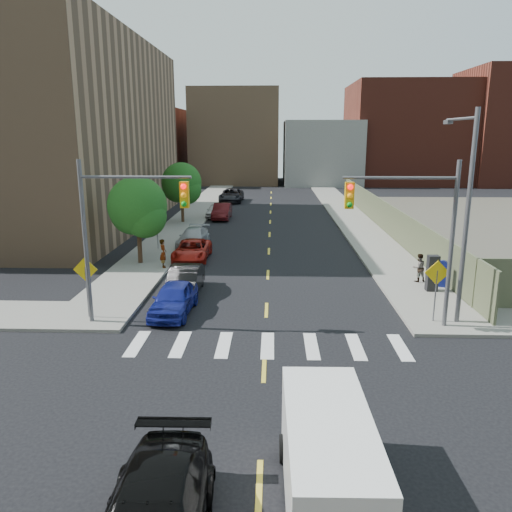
# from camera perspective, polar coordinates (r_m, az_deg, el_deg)

# --- Properties ---
(ground) EXTENTS (160.00, 160.00, 0.00)m
(ground) POSITION_cam_1_polar(r_m,az_deg,el_deg) (16.06, 0.79, -16.00)
(ground) COLOR black
(ground) RESTS_ON ground
(sidewalk_nw) EXTENTS (3.50, 73.00, 0.15)m
(sidewalk_nw) POSITION_cam_1_polar(r_m,az_deg,el_deg) (56.57, -6.22, 5.67)
(sidewalk_nw) COLOR gray
(sidewalk_nw) RESTS_ON ground
(sidewalk_ne) EXTENTS (3.50, 73.00, 0.15)m
(sidewalk_ne) POSITION_cam_1_polar(r_m,az_deg,el_deg) (56.50, 9.61, 5.54)
(sidewalk_ne) COLOR gray
(sidewalk_ne) RESTS_ON ground
(fence_north) EXTENTS (0.12, 44.00, 2.50)m
(fence_north) POSITION_cam_1_polar(r_m,az_deg,el_deg) (43.49, 14.38, 4.45)
(fence_north) COLOR #606547
(fence_north) RESTS_ON ground
(building_nw) EXTENTS (22.00, 30.00, 16.00)m
(building_nw) POSITION_cam_1_polar(r_m,az_deg,el_deg) (49.26, -25.55, 12.50)
(building_nw) COLOR #8C6B4C
(building_nw) RESTS_ON ground
(bg_bldg_west) EXTENTS (14.00, 18.00, 12.00)m
(bg_bldg_west) POSITION_cam_1_polar(r_m,az_deg,el_deg) (86.86, -13.18, 12.12)
(bg_bldg_west) COLOR #592319
(bg_bldg_west) RESTS_ON ground
(bg_bldg_midwest) EXTENTS (14.00, 16.00, 15.00)m
(bg_bldg_midwest) POSITION_cam_1_polar(r_m,az_deg,el_deg) (86.17, -2.26, 13.45)
(bg_bldg_midwest) COLOR #8C6B4C
(bg_bldg_midwest) RESTS_ON ground
(bg_bldg_center) EXTENTS (12.00, 16.00, 10.00)m
(bg_bldg_center) POSITION_cam_1_polar(r_m,az_deg,el_deg) (84.35, 7.39, 11.64)
(bg_bldg_center) COLOR gray
(bg_bldg_center) RESTS_ON ground
(bg_bldg_east) EXTENTS (18.00, 18.00, 16.00)m
(bg_bldg_east) POSITION_cam_1_polar(r_m,az_deg,el_deg) (88.64, 16.62, 13.24)
(bg_bldg_east) COLOR #592319
(bg_bldg_east) RESTS_ON ground
(bg_bldg_fareast) EXTENTS (14.00, 16.00, 18.00)m
(bg_bldg_fareast) POSITION_cam_1_polar(r_m,az_deg,el_deg) (92.03, 26.92, 12.97)
(bg_bldg_fareast) COLOR #592319
(bg_bldg_fareast) RESTS_ON ground
(signal_nw) EXTENTS (4.59, 0.30, 7.00)m
(signal_nw) POSITION_cam_1_polar(r_m,az_deg,el_deg) (21.18, -15.26, 3.92)
(signal_nw) COLOR #59595E
(signal_nw) RESTS_ON ground
(signal_ne) EXTENTS (4.59, 0.30, 7.00)m
(signal_ne) POSITION_cam_1_polar(r_m,az_deg,el_deg) (21.03, 17.76, 3.68)
(signal_ne) COLOR #59595E
(signal_ne) RESTS_ON ground
(streetlight_ne) EXTENTS (0.25, 3.70, 9.00)m
(streetlight_ne) POSITION_cam_1_polar(r_m,az_deg,el_deg) (22.47, 22.75, 5.66)
(streetlight_ne) COLOR #59595E
(streetlight_ne) RESTS_ON ground
(warn_sign_nw) EXTENTS (1.06, 0.06, 2.83)m
(warn_sign_nw) POSITION_cam_1_polar(r_m,az_deg,el_deg) (22.77, -18.87, -2.21)
(warn_sign_nw) COLOR #59595E
(warn_sign_nw) RESTS_ON ground
(warn_sign_ne) EXTENTS (1.06, 0.06, 2.83)m
(warn_sign_ne) POSITION_cam_1_polar(r_m,az_deg,el_deg) (22.40, 19.95, -2.56)
(warn_sign_ne) COLOR #59595E
(warn_sign_ne) RESTS_ON ground
(warn_sign_midwest) EXTENTS (1.06, 0.06, 2.83)m
(warn_sign_midwest) POSITION_cam_1_polar(r_m,az_deg,el_deg) (35.39, -11.26, 3.78)
(warn_sign_midwest) COLOR #59595E
(warn_sign_midwest) RESTS_ON ground
(tree_west_near) EXTENTS (3.66, 3.64, 5.52)m
(tree_west_near) POSITION_cam_1_polar(r_m,az_deg,el_deg) (31.43, -13.36, 5.18)
(tree_west_near) COLOR #332114
(tree_west_near) RESTS_ON ground
(tree_west_far) EXTENTS (3.66, 3.64, 5.52)m
(tree_west_far) POSITION_cam_1_polar(r_m,az_deg,el_deg) (45.96, -8.49, 8.01)
(tree_west_far) COLOR #332114
(tree_west_far) RESTS_ON ground
(parked_car_blue) EXTENTS (1.88, 4.24, 1.42)m
(parked_car_blue) POSITION_cam_1_polar(r_m,az_deg,el_deg) (23.00, -9.37, -4.83)
(parked_car_blue) COLOR navy
(parked_car_blue) RESTS_ON ground
(parked_car_black) EXTENTS (1.53, 4.35, 1.43)m
(parked_car_black) POSITION_cam_1_polar(r_m,az_deg,el_deg) (25.63, -8.16, -2.82)
(parked_car_black) COLOR black
(parked_car_black) RESTS_ON ground
(parked_car_red) EXTENTS (2.15, 4.66, 1.29)m
(parked_car_red) POSITION_cam_1_polar(r_m,az_deg,el_deg) (32.57, -7.32, 0.66)
(parked_car_red) COLOR #A91A10
(parked_car_red) RESTS_ON ground
(parked_car_silver) EXTENTS (2.16, 4.67, 1.32)m
(parked_car_silver) POSITION_cam_1_polar(r_m,az_deg,el_deg) (36.49, -7.17, 2.10)
(parked_car_silver) COLOR #A1A3A9
(parked_car_silver) RESTS_ON ground
(parked_car_white) EXTENTS (1.71, 3.90, 1.31)m
(parked_car_white) POSITION_cam_1_polar(r_m,az_deg,el_deg) (49.19, -4.66, 5.17)
(parked_car_white) COLOR silver
(parked_car_white) RESTS_ON ground
(parked_car_maroon) EXTENTS (1.62, 4.56, 1.50)m
(parked_car_maroon) POSITION_cam_1_polar(r_m,az_deg,el_deg) (48.15, -3.91, 5.11)
(parked_car_maroon) COLOR #420D0F
(parked_car_maroon) RESTS_ON ground
(parked_car_grey) EXTENTS (2.76, 5.76, 1.58)m
(parked_car_grey) POSITION_cam_1_polar(r_m,az_deg,el_deg) (60.50, -2.83, 6.94)
(parked_car_grey) COLOR black
(parked_car_grey) RESTS_ON ground
(cargo_van) EXTENTS (2.05, 4.78, 2.17)m
(cargo_van) POSITION_cam_1_polar(r_m,az_deg,el_deg) (11.84, 8.14, -21.63)
(cargo_van) COLOR white
(cargo_van) RESTS_ON ground
(mailbox) EXTENTS (0.70, 0.63, 1.39)m
(mailbox) POSITION_cam_1_polar(r_m,az_deg,el_deg) (28.01, 20.51, -1.91)
(mailbox) COLOR navy
(mailbox) RESTS_ON sidewalk_ne
(payphone) EXTENTS (0.56, 0.46, 1.85)m
(payphone) POSITION_cam_1_polar(r_m,az_deg,el_deg) (26.96, 19.51, -1.86)
(payphone) COLOR black
(payphone) RESTS_ON sidewalk_ne
(pedestrian_west) EXTENTS (0.58, 0.72, 1.72)m
(pedestrian_west) POSITION_cam_1_polar(r_m,az_deg,el_deg) (30.41, -10.55, 0.30)
(pedestrian_west) COLOR gray
(pedestrian_west) RESTS_ON sidewalk_nw
(pedestrian_east) EXTENTS (0.89, 0.78, 1.55)m
(pedestrian_east) POSITION_cam_1_polar(r_m,az_deg,el_deg) (28.43, 18.11, -1.28)
(pedestrian_east) COLOR gray
(pedestrian_east) RESTS_ON sidewalk_ne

